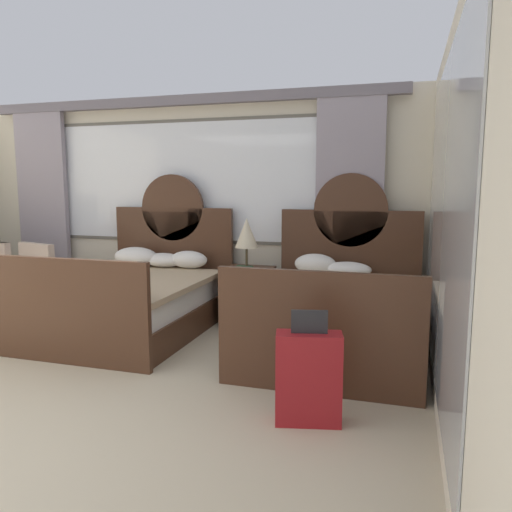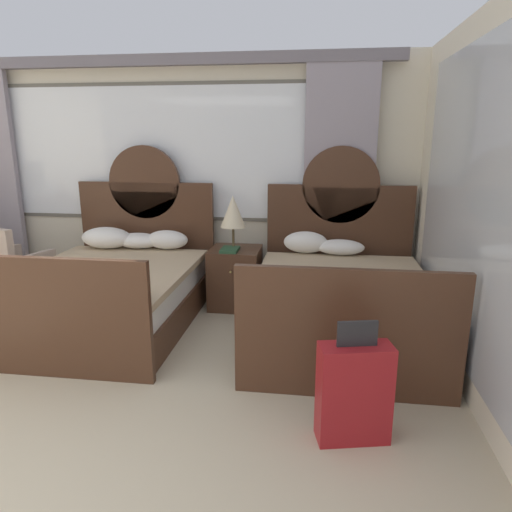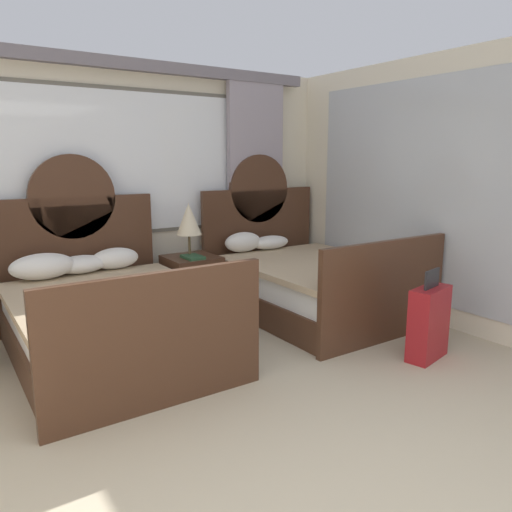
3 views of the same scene
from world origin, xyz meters
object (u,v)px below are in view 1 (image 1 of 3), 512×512
Objects in this scene: book_on_nightstand at (242,268)px; armchair_by_window_left at (52,276)px; armchair_by_window_right at (6,273)px; suitcase_on_floor at (309,378)px; bed_near_mirror at (336,315)px; table_lamp_on_nightstand at (247,234)px; armchair_by_window_centre at (6,273)px; nightstand_between_beds at (248,296)px; bed_near_window at (135,298)px.

book_on_nightstand is 2.42m from armchair_by_window_left.
book_on_nightstand is 0.29× the size of armchair_by_window_right.
armchair_by_window_left is 1.16× the size of suitcase_on_floor.
table_lamp_on_nightstand is (-1.12, 0.65, 0.70)m from bed_near_mirror.
armchair_by_window_centre is (-3.11, -0.33, -0.56)m from table_lamp_on_nightstand.
armchair_by_window_left is at bearing 0.22° from armchair_by_window_right.
armchair_by_window_left is at bearing -172.47° from nightstand_between_beds.
armchair_by_window_right is (-2.02, 0.30, 0.13)m from bed_near_window.
armchair_by_window_centre is at bearing -173.99° from table_lamp_on_nightstand.
armchair_by_window_right is (-3.09, -0.22, -0.18)m from book_on_nightstand.
bed_near_mirror reaches higher than armchair_by_window_left.
armchair_by_window_left is at bearing 152.26° from suitcase_on_floor.
nightstand_between_beds is 0.72m from table_lamp_on_nightstand.
armchair_by_window_left is (-3.55, 0.32, 0.14)m from bed_near_mirror.
armchair_by_window_left is (-1.33, 0.30, 0.13)m from bed_near_window.
nightstand_between_beds is (1.11, 0.63, -0.04)m from bed_near_window.
nightstand_between_beds is 2.47m from armchair_by_window_left.
bed_near_mirror is 4.25m from armchair_by_window_right.
suitcase_on_floor is at bearing -27.74° from armchair_by_window_left.
armchair_by_window_right is at bearing -179.78° from armchair_by_window_left.
bed_near_mirror reaches higher than nightstand_between_beds.
suitcase_on_floor is at bearing -35.09° from bed_near_window.
armchair_by_window_centre is at bearing -179.80° from armchair_by_window_left.
armchair_by_window_left is at bearing -174.87° from book_on_nightstand.
bed_near_window is 2.34× the size of armchair_by_window_centre.
bed_near_window is 1.00× the size of bed_near_mirror.
suitcase_on_floor is at bearing -23.78° from armchair_by_window_right.
armchair_by_window_left and armchair_by_window_centre have the same top height.
armchair_by_window_centre is at bearing 156.22° from suitcase_on_floor.
bed_near_window reaches higher than nightstand_between_beds.
armchair_by_window_right is at bearing 171.48° from bed_near_window.
armchair_by_window_right reaches higher than suitcase_on_floor.
bed_near_window is 2.34× the size of armchair_by_window_right.
armchair_by_window_right is at bearing 175.71° from bed_near_mirror.
bed_near_window and bed_near_mirror have the same top height.
armchair_by_window_left is at bearing 174.84° from bed_near_mirror.
bed_near_window is at bearing 179.59° from bed_near_mirror.
bed_near_window is 2.34× the size of armchair_by_window_left.
suitcase_on_floor is (3.57, -1.88, -0.17)m from armchair_by_window_left.
table_lamp_on_nightstand is 3.18m from armchair_by_window_centre.
bed_near_mirror is 3.69× the size of table_lamp_on_nightstand.
bed_near_window is 3.27× the size of nightstand_between_beds.
bed_near_mirror is at bearing -0.41° from bed_near_window.
nightstand_between_beds is 2.50× the size of book_on_nightstand.
suitcase_on_floor reaches higher than book_on_nightstand.
armchair_by_window_centre is (-4.23, 0.32, 0.14)m from bed_near_mirror.
suitcase_on_floor is (1.17, -2.10, -0.35)m from book_on_nightstand.
bed_near_mirror is at bearing -4.30° from armchair_by_window_centre.
armchair_by_window_left is 4.04m from suitcase_on_floor.
table_lamp_on_nightstand is at bearing 173.84° from nightstand_between_beds.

